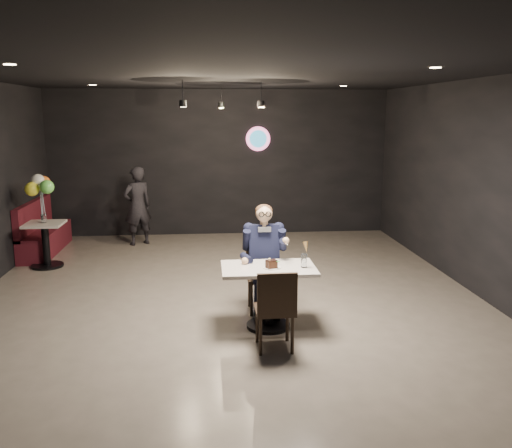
{
  "coord_description": "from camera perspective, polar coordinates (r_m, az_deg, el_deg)",
  "views": [
    {
      "loc": [
        -0.25,
        -6.81,
        2.52
      ],
      "look_at": [
        0.35,
        -0.12,
        1.14
      ],
      "focal_mm": 38.0,
      "sensor_mm": 36.0,
      "label": 1
    }
  ],
  "objects": [
    {
      "name": "pendant_lights",
      "position": [
        8.82,
        -3.59,
        13.91
      ],
      "size": [
        1.4,
        1.2,
        0.36
      ],
      "primitive_type": "cube",
      "color": "black",
      "rests_on": "floor"
    },
    {
      "name": "passerby",
      "position": [
        10.71,
        -12.37,
        1.87
      ],
      "size": [
        0.66,
        0.59,
        1.52
      ],
      "primitive_type": "imported",
      "rotation": [
        0.0,
        0.0,
        3.65
      ],
      "color": "black",
      "rests_on": "floor"
    },
    {
      "name": "sundae_glass",
      "position": [
        6.36,
        5.07,
        -3.86
      ],
      "size": [
        0.07,
        0.07,
        0.16
      ],
      "primitive_type": "cylinder",
      "color": "silver",
      "rests_on": "main_table"
    },
    {
      "name": "main_table",
      "position": [
        6.49,
        1.31,
        -7.71
      ],
      "size": [
        1.1,
        0.7,
        0.75
      ],
      "primitive_type": "cube",
      "color": "silver",
      "rests_on": "floor"
    },
    {
      "name": "seated_man",
      "position": [
        6.91,
        0.81,
        -3.5
      ],
      "size": [
        0.6,
        0.8,
        1.44
      ],
      "primitive_type": "cube",
      "color": "black",
      "rests_on": "floor"
    },
    {
      "name": "booth_bench",
      "position": [
        10.64,
        -21.37,
        -0.29
      ],
      "size": [
        0.48,
        1.9,
        0.95
      ],
      "primitive_type": "cube",
      "color": "#400D16",
      "rests_on": "floor"
    },
    {
      "name": "dessert_plate",
      "position": [
        6.32,
        1.7,
        -4.62
      ],
      "size": [
        0.21,
        0.21,
        0.01
      ],
      "primitive_type": "cylinder",
      "color": "white",
      "rests_on": "main_table"
    },
    {
      "name": "wafer_cone",
      "position": [
        6.31,
        5.29,
        -2.45
      ],
      "size": [
        0.08,
        0.08,
        0.13
      ],
      "primitive_type": "cone",
      "rotation": [
        0.0,
        0.0,
        0.26
      ],
      "color": "#B09148",
      "rests_on": "sundae_glass"
    },
    {
      "name": "mint_leaf",
      "position": [
        6.26,
        2.32,
        -3.96
      ],
      "size": [
        0.05,
        0.04,
        0.01
      ],
      "primitive_type": "ellipsoid",
      "color": "green",
      "rests_on": "cake_slice"
    },
    {
      "name": "chair_near",
      "position": [
        5.9,
        1.96,
        -8.83
      ],
      "size": [
        0.43,
        0.47,
        0.92
      ],
      "primitive_type": "cube",
      "rotation": [
        0.0,
        0.0,
        0.01
      ],
      "color": "black",
      "rests_on": "floor"
    },
    {
      "name": "floor",
      "position": [
        7.26,
        -2.86,
        -8.72
      ],
      "size": [
        9.0,
        9.0,
        0.0
      ],
      "primitive_type": "plane",
      "color": "slate",
      "rests_on": "ground"
    },
    {
      "name": "side_table",
      "position": [
        9.64,
        -21.24,
        -2.07
      ],
      "size": [
        0.6,
        0.6,
        0.75
      ],
      "primitive_type": "cube",
      "color": "silver",
      "rests_on": "floor"
    },
    {
      "name": "balloon_bunch",
      "position": [
        9.49,
        -21.62,
        3.04
      ],
      "size": [
        0.42,
        0.42,
        0.69
      ],
      "primitive_type": "cube",
      "color": "#FFF835",
      "rests_on": "balloon_vase"
    },
    {
      "name": "balloon_vase",
      "position": [
        9.56,
        -21.43,
        0.53
      ],
      "size": [
        0.09,
        0.09,
        0.14
      ],
      "primitive_type": "cylinder",
      "color": "silver",
      "rests_on": "side_table"
    },
    {
      "name": "chair_far",
      "position": [
        6.98,
        0.81,
        -5.56
      ],
      "size": [
        0.42,
        0.46,
        0.92
      ],
      "primitive_type": "cube",
      "color": "black",
      "rests_on": "floor"
    },
    {
      "name": "cake_slice",
      "position": [
        6.29,
        1.64,
        -4.25
      ],
      "size": [
        0.14,
        0.13,
        0.08
      ],
      "primitive_type": "cube",
      "rotation": [
        0.0,
        0.0,
        0.35
      ],
      "color": "black",
      "rests_on": "dessert_plate"
    },
    {
      "name": "wall_sign",
      "position": [
        11.34,
        0.22,
        8.96
      ],
      "size": [
        0.5,
        0.06,
        0.5
      ],
      "primitive_type": null,
      "color": "pink",
      "rests_on": "floor"
    }
  ]
}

